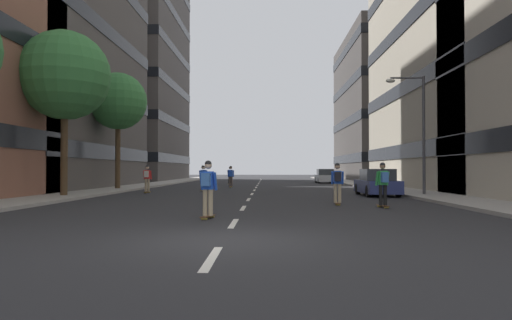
{
  "coord_description": "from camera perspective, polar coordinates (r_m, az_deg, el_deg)",
  "views": [
    {
      "loc": [
        0.95,
        -9.79,
        1.52
      ],
      "look_at": [
        0.0,
        27.64,
        2.25
      ],
      "focal_mm": 32.21,
      "sensor_mm": 36.0,
      "label": 1
    }
  ],
  "objects": [
    {
      "name": "streetlamp_right",
      "position": [
        26.78,
        19.36,
        4.55
      ],
      "size": [
        2.13,
        0.3,
        6.5
      ],
      "color": "#3F3F44",
      "rests_on": "sidewalk_right"
    },
    {
      "name": "sidewalk_right",
      "position": [
        42.09,
        13.63,
        -3.07
      ],
      "size": [
        2.92,
        76.59,
        0.14
      ],
      "primitive_type": "cube",
      "color": "#9E9991",
      "rests_on": "ground_plane"
    },
    {
      "name": "sidewalk_left",
      "position": [
        42.53,
        -13.23,
        -3.05
      ],
      "size": [
        2.92,
        76.59,
        0.14
      ],
      "primitive_type": "cube",
      "color": "#9E9991",
      "rests_on": "ground_plane"
    },
    {
      "name": "building_right_mid",
      "position": [
        41.67,
        27.61,
        17.02
      ],
      "size": [
        14.6,
        22.86,
        28.63
      ],
      "color": "#B2A893",
      "rests_on": "ground_plane"
    },
    {
      "name": "building_left_far",
      "position": [
        65.31,
        -16.19,
        10.3
      ],
      "size": [
        14.6,
        20.64,
        28.64
      ],
      "color": "#4C4744",
      "rests_on": "ground_plane"
    },
    {
      "name": "skater_1",
      "position": [
        32.42,
        -6.62,
        -2.06
      ],
      "size": [
        0.55,
        0.91,
        1.78
      ],
      "color": "brown",
      "rests_on": "ground_plane"
    },
    {
      "name": "building_right_far",
      "position": [
        63.99,
        17.48,
        6.17
      ],
      "size": [
        14.6,
        21.25,
        18.99
      ],
      "color": "#4C4744",
      "rests_on": "ground_plane"
    },
    {
      "name": "skater_0",
      "position": [
        45.39,
        -3.25,
        -1.76
      ],
      "size": [
        0.57,
        0.92,
        1.78
      ],
      "color": "brown",
      "rests_on": "ground_plane"
    },
    {
      "name": "skater_8",
      "position": [
        29.92,
        -13.37,
        -2.06
      ],
      "size": [
        0.54,
        0.91,
        1.78
      ],
      "color": "brown",
      "rests_on": "ground_plane"
    },
    {
      "name": "street_tree_near",
      "position": [
        34.72,
        -16.76,
        6.95
      ],
      "size": [
        4.09,
        4.09,
        8.31
      ],
      "color": "#4C3823",
      "rests_on": "sidewalk_left"
    },
    {
      "name": "skater_2",
      "position": [
        19.72,
        10.09,
        -2.57
      ],
      "size": [
        0.55,
        0.91,
        1.78
      ],
      "color": "brown",
      "rests_on": "ground_plane"
    },
    {
      "name": "parked_car_near",
      "position": [
        50.2,
        8.56,
        -2.05
      ],
      "size": [
        1.82,
        4.4,
        1.52
      ],
      "color": "#B2B7BF",
      "rests_on": "ground_plane"
    },
    {
      "name": "skater_5",
      "position": [
        14.06,
        -6.02,
        -3.16
      ],
      "size": [
        0.57,
        0.92,
        1.78
      ],
      "color": "brown",
      "rests_on": "ground_plane"
    },
    {
      "name": "parked_car_mid",
      "position": [
        26.93,
        14.8,
        -2.83
      ],
      "size": [
        1.82,
        4.4,
        1.52
      ],
      "color": "navy",
      "rests_on": "ground_plane"
    },
    {
      "name": "lane_markings",
      "position": [
        37.83,
        0.01,
        -3.42
      ],
      "size": [
        0.16,
        62.2,
        0.01
      ],
      "color": "silver",
      "rests_on": "ground_plane"
    },
    {
      "name": "skater_6",
      "position": [
        43.42,
        -6.44,
        -1.78
      ],
      "size": [
        0.57,
        0.92,
        1.78
      ],
      "color": "brown",
      "rests_on": "ground_plane"
    },
    {
      "name": "skater_4",
      "position": [
        38.3,
        -3.15,
        -1.92
      ],
      "size": [
        0.53,
        0.9,
        1.78
      ],
      "color": "brown",
      "rests_on": "ground_plane"
    },
    {
      "name": "ground_plane",
      "position": [
        37.68,
        0.01,
        -3.43
      ],
      "size": [
        167.11,
        167.11,
        0.0
      ],
      "primitive_type": "plane",
      "color": "#28282B"
    },
    {
      "name": "skater_7",
      "position": [
        18.66,
        15.5,
        -2.63
      ],
      "size": [
        0.56,
        0.92,
        1.78
      ],
      "color": "brown",
      "rests_on": "ground_plane"
    },
    {
      "name": "street_tree_mid",
      "position": [
        26.74,
        -22.66,
        9.64
      ],
      "size": [
        4.73,
        4.73,
        8.72
      ],
      "color": "#4C3823",
      "rests_on": "sidewalk_left"
    }
  ]
}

